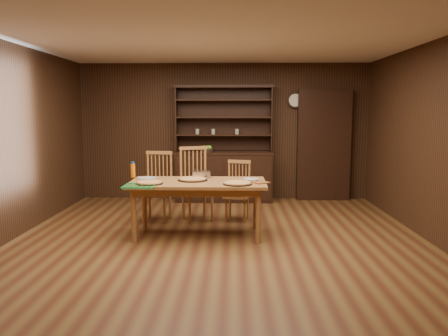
{
  "coord_description": "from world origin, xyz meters",
  "views": [
    {
      "loc": [
        0.18,
        -5.43,
        1.7
      ],
      "look_at": [
        0.06,
        0.4,
        0.93
      ],
      "focal_mm": 35.0,
      "sensor_mm": 36.0,
      "label": 1
    }
  ],
  "objects_px": {
    "china_hutch": "(224,170)",
    "chair_center": "(195,181)",
    "chair_left": "(158,184)",
    "dining_table": "(198,187)",
    "juice_bottle": "(133,170)",
    "chair_right": "(238,189)"
  },
  "relations": [
    {
      "from": "chair_right",
      "to": "juice_bottle",
      "type": "height_order",
      "value": "juice_bottle"
    },
    {
      "from": "dining_table",
      "to": "chair_center",
      "type": "xyz_separation_m",
      "value": [
        -0.11,
        0.89,
        -0.06
      ]
    },
    {
      "from": "chair_center",
      "to": "juice_bottle",
      "type": "bearing_deg",
      "value": -171.01
    },
    {
      "from": "chair_center",
      "to": "chair_right",
      "type": "distance_m",
      "value": 0.68
    },
    {
      "from": "dining_table",
      "to": "juice_bottle",
      "type": "bearing_deg",
      "value": 160.41
    },
    {
      "from": "dining_table",
      "to": "chair_center",
      "type": "relative_size",
      "value": 1.6
    },
    {
      "from": "chair_left",
      "to": "chair_center",
      "type": "distance_m",
      "value": 0.59
    },
    {
      "from": "chair_left",
      "to": "juice_bottle",
      "type": "height_order",
      "value": "chair_left"
    },
    {
      "from": "chair_left",
      "to": "chair_center",
      "type": "xyz_separation_m",
      "value": [
        0.58,
        0.03,
        0.04
      ]
    },
    {
      "from": "dining_table",
      "to": "chair_right",
      "type": "bearing_deg",
      "value": 57.99
    },
    {
      "from": "chair_left",
      "to": "juice_bottle",
      "type": "relative_size",
      "value": 4.73
    },
    {
      "from": "dining_table",
      "to": "chair_left",
      "type": "relative_size",
      "value": 1.71
    },
    {
      "from": "chair_left",
      "to": "chair_center",
      "type": "relative_size",
      "value": 0.94
    },
    {
      "from": "china_hutch",
      "to": "chair_right",
      "type": "relative_size",
      "value": 2.33
    },
    {
      "from": "chair_center",
      "to": "chair_right",
      "type": "xyz_separation_m",
      "value": [
        0.67,
        -0.0,
        -0.12
      ]
    },
    {
      "from": "china_hutch",
      "to": "juice_bottle",
      "type": "height_order",
      "value": "china_hutch"
    },
    {
      "from": "chair_right",
      "to": "juice_bottle",
      "type": "bearing_deg",
      "value": -147.45
    },
    {
      "from": "dining_table",
      "to": "chair_center",
      "type": "bearing_deg",
      "value": 97.09
    },
    {
      "from": "china_hutch",
      "to": "chair_left",
      "type": "distance_m",
      "value": 1.79
    },
    {
      "from": "chair_right",
      "to": "juice_bottle",
      "type": "distance_m",
      "value": 1.65
    },
    {
      "from": "chair_left",
      "to": "chair_right",
      "type": "distance_m",
      "value": 1.25
    },
    {
      "from": "china_hutch",
      "to": "chair_center",
      "type": "bearing_deg",
      "value": -105.69
    }
  ]
}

